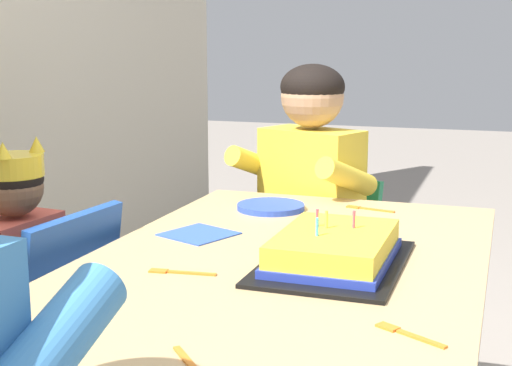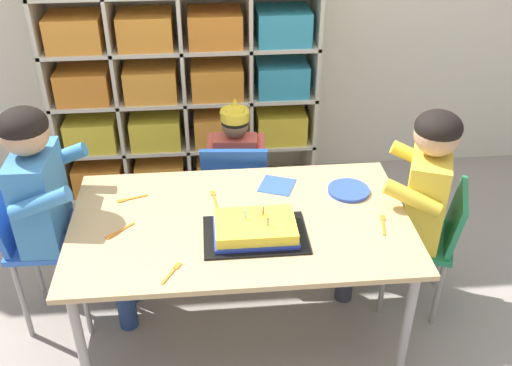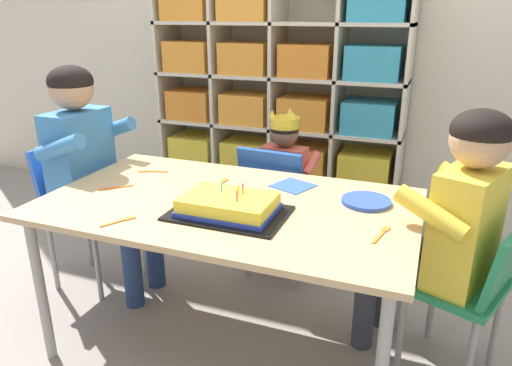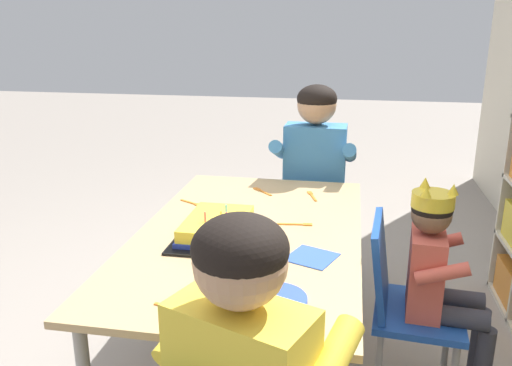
# 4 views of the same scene
# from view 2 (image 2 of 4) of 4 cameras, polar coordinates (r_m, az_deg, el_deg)

# --- Properties ---
(ground) EXTENTS (16.00, 16.00, 0.00)m
(ground) POSITION_cam_2_polar(r_m,az_deg,el_deg) (2.74, -1.34, -14.21)
(ground) COLOR gray
(storage_cubby_shelf) EXTENTS (1.51, 0.33, 1.52)m
(storage_cubby_shelf) POSITION_cam_2_polar(r_m,az_deg,el_deg) (3.39, -7.53, 10.35)
(storage_cubby_shelf) COLOR beige
(storage_cubby_shelf) RESTS_ON ground
(activity_table) EXTENTS (1.36, 0.80, 0.62)m
(activity_table) POSITION_cam_2_polar(r_m,az_deg,el_deg) (2.36, -1.51, -4.64)
(activity_table) COLOR tan
(activity_table) RESTS_ON ground
(classroom_chair_blue) EXTENTS (0.37, 0.35, 0.69)m
(classroom_chair_blue) POSITION_cam_2_polar(r_m,az_deg,el_deg) (2.90, -1.98, -0.63)
(classroom_chair_blue) COLOR #1E4CA8
(classroom_chair_blue) RESTS_ON ground
(child_with_crown) EXTENTS (0.31, 0.31, 0.85)m
(child_with_crown) POSITION_cam_2_polar(r_m,az_deg,el_deg) (2.94, -1.97, 2.56)
(child_with_crown) COLOR #D15647
(child_with_crown) RESTS_ON ground
(classroom_chair_adult_side) EXTENTS (0.35, 0.31, 0.69)m
(classroom_chair_adult_side) POSITION_cam_2_polar(r_m,az_deg,el_deg) (2.68, -20.59, -5.35)
(classroom_chair_adult_side) COLOR blue
(classroom_chair_adult_side) RESTS_ON ground
(adult_helper_seated) EXTENTS (0.44, 0.41, 1.06)m
(adult_helper_seated) POSITION_cam_2_polar(r_m,az_deg,el_deg) (2.53, -19.12, -1.31)
(adult_helper_seated) COLOR #3D7FBC
(adult_helper_seated) RESTS_ON ground
(classroom_chair_guest_side) EXTENTS (0.42, 0.42, 0.63)m
(classroom_chair_guest_side) POSITION_cam_2_polar(r_m,az_deg,el_deg) (2.74, 16.74, -4.92)
(classroom_chair_guest_side) COLOR #238451
(classroom_chair_guest_side) RESTS_ON ground
(guest_at_table_side) EXTENTS (0.49, 0.47, 0.99)m
(guest_at_table_side) POSITION_cam_2_polar(r_m,az_deg,el_deg) (2.62, 15.14, -0.79)
(guest_at_table_side) COLOR yellow
(guest_at_table_side) RESTS_ON ground
(birthday_cake_on_tray) EXTENTS (0.40, 0.27, 0.10)m
(birthday_cake_on_tray) POSITION_cam_2_polar(r_m,az_deg,el_deg) (2.23, -0.06, -4.61)
(birthday_cake_on_tray) COLOR black
(birthday_cake_on_tray) RESTS_ON activity_table
(paper_plate_stack) EXTENTS (0.18, 0.18, 0.01)m
(paper_plate_stack) POSITION_cam_2_polar(r_m,az_deg,el_deg) (2.52, 9.09, -0.72)
(paper_plate_stack) COLOR blue
(paper_plate_stack) RESTS_ON activity_table
(paper_napkin_square) EXTENTS (0.18, 0.18, 0.00)m
(paper_napkin_square) POSITION_cam_2_polar(r_m,az_deg,el_deg) (2.54, 2.07, -0.23)
(paper_napkin_square) COLOR #3356B7
(paper_napkin_square) RESTS_ON activity_table
(fork_at_table_front_edge) EXTENTS (0.11, 0.10, 0.00)m
(fork_at_table_front_edge) POSITION_cam_2_polar(r_m,az_deg,el_deg) (2.32, -13.37, -4.68)
(fork_at_table_front_edge) COLOR orange
(fork_at_table_front_edge) RESTS_ON activity_table
(fork_by_napkin) EXTENTS (0.07, 0.11, 0.00)m
(fork_by_napkin) POSITION_cam_2_polar(r_m,az_deg,el_deg) (2.10, -8.21, -8.61)
(fork_by_napkin) COLOR orange
(fork_by_napkin) RESTS_ON activity_table
(fork_beside_plate_stack) EXTENTS (0.04, 0.13, 0.00)m
(fork_beside_plate_stack) POSITION_cam_2_polar(r_m,az_deg,el_deg) (2.36, 12.39, -3.90)
(fork_beside_plate_stack) COLOR orange
(fork_beside_plate_stack) RESTS_ON activity_table
(fork_near_child_seat) EXTENTS (0.03, 0.13, 0.00)m
(fork_near_child_seat) POSITION_cam_2_polar(r_m,az_deg,el_deg) (2.46, -4.13, -1.49)
(fork_near_child_seat) COLOR orange
(fork_near_child_seat) RESTS_ON activity_table
(fork_near_cake_tray) EXTENTS (0.13, 0.05, 0.00)m
(fork_near_cake_tray) POSITION_cam_2_polar(r_m,az_deg,el_deg) (2.50, -12.27, -1.53)
(fork_near_cake_tray) COLOR orange
(fork_near_cake_tray) RESTS_ON activity_table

